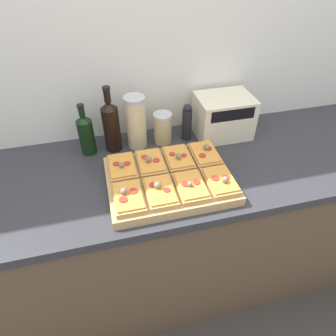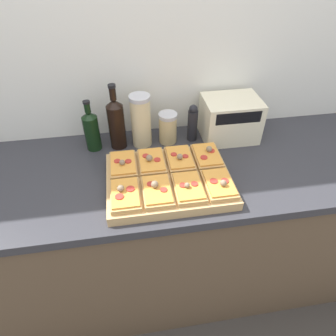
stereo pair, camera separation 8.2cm
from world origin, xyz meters
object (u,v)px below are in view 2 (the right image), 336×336
at_px(olive_oil_bottle, 92,130).
at_px(toaster_oven, 230,119).
at_px(grain_jar_tall, 141,121).
at_px(grain_jar_short, 168,128).
at_px(pepper_mill, 193,123).
at_px(wine_bottle, 116,123).
at_px(cutting_board, 169,180).

distance_m(olive_oil_bottle, toaster_oven, 0.66).
bearing_deg(grain_jar_tall, toaster_oven, -0.57).
height_order(grain_jar_short, pepper_mill, pepper_mill).
height_order(grain_jar_short, toaster_oven, toaster_oven).
distance_m(olive_oil_bottle, pepper_mill, 0.48).
bearing_deg(grain_jar_tall, olive_oil_bottle, -180.00).
relative_size(wine_bottle, toaster_oven, 1.08).
bearing_deg(grain_jar_short, wine_bottle, -180.00).
xyz_separation_m(olive_oil_bottle, wine_bottle, (0.12, 0.00, 0.03)).
bearing_deg(toaster_oven, wine_bottle, 179.55).
distance_m(grain_jar_tall, pepper_mill, 0.25).
distance_m(wine_bottle, grain_jar_short, 0.24).
height_order(olive_oil_bottle, grain_jar_tall, grain_jar_tall).
bearing_deg(cutting_board, wine_bottle, 122.46).
distance_m(cutting_board, grain_jar_tall, 0.34).
height_order(cutting_board, toaster_oven, toaster_oven).
bearing_deg(cutting_board, pepper_mill, 61.92).
bearing_deg(toaster_oven, olive_oil_bottle, 179.63).
distance_m(cutting_board, olive_oil_bottle, 0.44).
bearing_deg(grain_jar_tall, wine_bottle, 180.00).
bearing_deg(toaster_oven, grain_jar_tall, 179.43).
height_order(grain_jar_tall, toaster_oven, grain_jar_tall).
xyz_separation_m(wine_bottle, grain_jar_short, (0.24, 0.00, -0.05)).
xyz_separation_m(cutting_board, wine_bottle, (-0.20, 0.31, 0.11)).
bearing_deg(grain_jar_tall, pepper_mill, -0.00).
bearing_deg(grain_jar_tall, cutting_board, -75.00).
height_order(olive_oil_bottle, toaster_oven, olive_oil_bottle).
xyz_separation_m(grain_jar_tall, pepper_mill, (0.25, -0.00, -0.04)).
bearing_deg(olive_oil_bottle, pepper_mill, 0.00).
bearing_deg(cutting_board, grain_jar_short, 81.91).
xyz_separation_m(cutting_board, pepper_mill, (0.16, 0.31, 0.07)).
bearing_deg(grain_jar_short, pepper_mill, -0.00).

